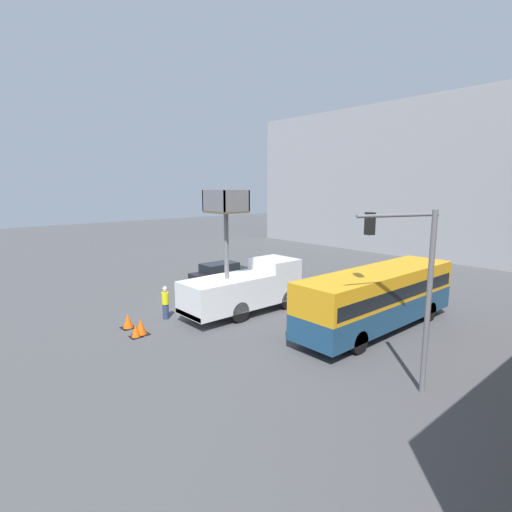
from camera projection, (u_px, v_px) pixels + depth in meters
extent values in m
plane|color=#4C4C4F|center=(218.00, 310.00, 22.64)|extent=(120.00, 120.00, 0.00)
cube|color=#9E9EA3|center=(451.00, 180.00, 40.30)|extent=(44.00, 10.00, 15.23)
cube|color=white|center=(275.00, 278.00, 23.41)|extent=(2.39, 2.10, 2.29)
cube|color=white|center=(227.00, 293.00, 21.19)|extent=(2.39, 4.90, 1.66)
cube|color=red|center=(189.00, 315.00, 19.75)|extent=(2.34, 0.10, 0.24)
cylinder|color=black|center=(263.00, 292.00, 24.37)|extent=(0.30, 1.09, 1.09)
cylinder|color=black|center=(287.00, 300.00, 22.83)|extent=(0.30, 1.09, 1.09)
cylinder|color=black|center=(216.00, 303.00, 22.10)|extent=(0.30, 1.09, 1.09)
cylinder|color=black|center=(239.00, 312.00, 20.56)|extent=(0.30, 1.09, 1.09)
cylinder|color=slate|center=(226.00, 246.00, 20.75)|extent=(0.24, 0.24, 3.45)
cube|color=brown|center=(226.00, 212.00, 20.45)|extent=(1.90, 1.61, 0.10)
cube|color=slate|center=(215.00, 200.00, 21.02)|extent=(0.08, 1.61, 1.05)
cube|color=slate|center=(237.00, 201.00, 19.68)|extent=(0.08, 1.61, 1.05)
cube|color=slate|center=(238.00, 200.00, 20.85)|extent=(1.90, 0.08, 1.05)
cube|color=slate|center=(214.00, 201.00, 19.85)|extent=(1.90, 0.08, 1.05)
cube|color=navy|center=(378.00, 310.00, 19.47)|extent=(2.48, 10.16, 1.13)
cube|color=orange|center=(379.00, 285.00, 19.25)|extent=(2.48, 10.16, 1.39)
cube|color=black|center=(379.00, 289.00, 19.29)|extent=(2.50, 9.75, 0.61)
cylinder|color=black|center=(391.00, 302.00, 22.41)|extent=(0.30, 1.01, 1.01)
cylinder|color=black|center=(429.00, 311.00, 20.79)|extent=(0.30, 1.01, 1.01)
cylinder|color=black|center=(318.00, 328.00, 18.32)|extent=(0.30, 1.01, 1.01)
cylinder|color=black|center=(358.00, 342.00, 16.70)|extent=(0.30, 1.01, 1.01)
cylinder|color=slate|center=(428.00, 304.00, 13.13)|extent=(0.18, 0.18, 6.21)
cylinder|color=slate|center=(399.00, 215.00, 14.27)|extent=(1.46, 3.26, 0.13)
cube|color=black|center=(370.00, 224.00, 15.98)|extent=(0.42, 0.42, 0.90)
sphere|color=red|center=(370.00, 217.00, 15.93)|extent=(0.20, 0.20, 0.20)
cylinder|color=navy|center=(166.00, 311.00, 21.12)|extent=(0.32, 0.32, 0.81)
cylinder|color=yellow|center=(165.00, 298.00, 21.00)|extent=(0.38, 0.38, 0.64)
sphere|color=tan|center=(165.00, 290.00, 20.92)|extent=(0.22, 0.22, 0.22)
sphere|color=white|center=(165.00, 288.00, 20.90)|extent=(0.23, 0.23, 0.23)
cylinder|color=navy|center=(305.00, 322.00, 19.46)|extent=(0.32, 0.32, 0.84)
cylinder|color=yellow|center=(305.00, 307.00, 19.33)|extent=(0.38, 0.38, 0.67)
sphere|color=tan|center=(305.00, 298.00, 19.25)|extent=(0.23, 0.23, 0.23)
sphere|color=white|center=(305.00, 296.00, 19.23)|extent=(0.24, 0.24, 0.24)
cube|color=black|center=(141.00, 334.00, 18.93)|extent=(0.69, 0.69, 0.03)
cone|color=#F25B0F|center=(141.00, 327.00, 18.86)|extent=(0.55, 0.55, 0.79)
cube|color=black|center=(136.00, 337.00, 18.61)|extent=(0.53, 0.53, 0.03)
cone|color=#F25B0F|center=(136.00, 331.00, 18.56)|extent=(0.43, 0.43, 0.61)
cube|color=black|center=(128.00, 328.00, 19.81)|extent=(0.65, 0.65, 0.03)
cone|color=#F25B0F|center=(128.00, 321.00, 19.75)|extent=(0.52, 0.52, 0.75)
cube|color=black|center=(222.00, 274.00, 29.60)|extent=(1.81, 4.77, 0.49)
cube|color=black|center=(219.00, 267.00, 29.35)|extent=(1.60, 2.62, 0.62)
cylinder|color=black|center=(231.00, 272.00, 31.18)|extent=(0.22, 0.64, 0.64)
cylinder|color=black|center=(244.00, 275.00, 30.01)|extent=(0.22, 0.64, 0.64)
cylinder|color=black|center=(200.00, 278.00, 29.26)|extent=(0.22, 0.64, 0.64)
cylinder|color=black|center=(212.00, 282.00, 28.09)|extent=(0.22, 0.64, 0.64)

